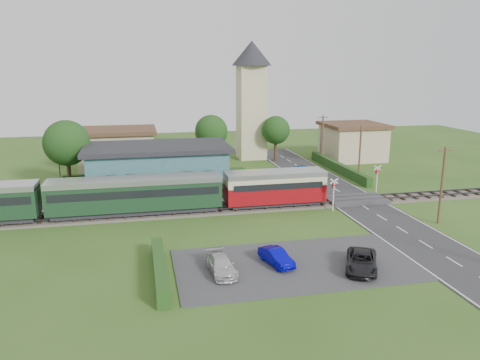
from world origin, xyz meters
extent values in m
plane|color=#2D4C19|center=(0.00, 0.00, 0.00)|extent=(120.00, 120.00, 0.00)
cube|color=#4C443D|center=(0.00, 2.00, 0.10)|extent=(76.00, 3.20, 0.20)
cube|color=#3F3F47|center=(0.00, 1.28, 0.42)|extent=(76.00, 0.08, 0.15)
cube|color=#3F3F47|center=(0.00, 2.72, 0.42)|extent=(76.00, 0.08, 0.15)
cube|color=#28282B|center=(10.00, 0.00, 0.03)|extent=(6.00, 70.00, 0.05)
cube|color=#333335|center=(-1.50, -12.00, 0.04)|extent=(17.00, 9.00, 0.08)
cube|color=#333335|center=(10.00, 2.00, 0.23)|extent=(6.20, 3.40, 0.45)
cube|color=gray|center=(-10.00, 5.20, 0.23)|extent=(30.00, 3.00, 0.45)
cube|color=#C5BA90|center=(-18.00, 5.20, 1.65)|extent=(2.00, 2.00, 2.40)
cube|color=#232328|center=(-18.00, 5.20, 2.93)|extent=(2.30, 2.30, 0.15)
cube|color=#2D6162|center=(-10.00, 11.00, 2.40)|extent=(15.00, 8.00, 4.80)
cube|color=#232328|center=(-10.00, 11.00, 5.05)|extent=(16.00, 9.00, 0.50)
cube|color=#232328|center=(-10.00, 7.06, 1.10)|extent=(1.20, 0.12, 2.20)
cube|color=black|center=(-15.00, 7.06, 2.40)|extent=(1.00, 0.12, 1.20)
cube|color=black|center=(-13.00, 7.06, 2.40)|extent=(1.00, 0.12, 1.20)
cube|color=black|center=(-7.00, 7.06, 2.40)|extent=(1.00, 0.12, 1.20)
cube|color=black|center=(-5.00, 7.06, 2.40)|extent=(1.00, 0.12, 1.20)
cube|color=#232328|center=(1.12, 2.00, 0.59)|extent=(9.00, 2.20, 0.50)
cube|color=maroon|center=(1.12, 2.00, 1.59)|extent=(10.00, 2.80, 1.80)
cube|color=beige|center=(1.12, 2.00, 2.84)|extent=(10.00, 2.82, 0.90)
cube|color=black|center=(1.12, 2.00, 2.49)|extent=(9.00, 2.88, 0.60)
cube|color=#A0A2A4|center=(1.12, 2.00, 3.49)|extent=(10.00, 2.90, 0.45)
cube|color=#232328|center=(-12.48, 2.00, 0.59)|extent=(15.20, 2.20, 0.50)
cube|color=#16321D|center=(-12.48, 2.00, 2.09)|extent=(16.00, 2.80, 2.60)
cube|color=black|center=(-12.48, 2.00, 2.49)|extent=(15.40, 2.86, 0.70)
cube|color=#A0A2A4|center=(-12.48, 2.00, 3.49)|extent=(16.00, 2.90, 0.50)
cube|color=#C5BA90|center=(5.00, 28.00, 7.00)|extent=(4.00, 4.00, 14.00)
cone|color=#232328|center=(5.00, 28.00, 15.80)|extent=(6.00, 6.00, 3.60)
cube|color=tan|center=(-15.00, 25.00, 2.50)|extent=(10.00, 8.00, 5.00)
cube|color=#472D1E|center=(-15.00, 25.00, 5.25)|extent=(10.80, 8.80, 0.50)
cube|color=tan|center=(20.00, 24.00, 2.50)|extent=(8.00, 8.00, 5.00)
cube|color=#472D1E|center=(20.00, 24.00, 5.25)|extent=(8.80, 8.80, 0.50)
cube|color=#193814|center=(-11.00, -12.00, 0.60)|extent=(0.80, 9.00, 1.20)
cube|color=#193814|center=(14.20, 16.00, 0.60)|extent=(0.80, 18.00, 1.20)
cube|color=#193814|center=(-10.00, 15.50, 0.65)|extent=(22.00, 0.80, 1.30)
cylinder|color=#332316|center=(-20.00, 14.00, 2.06)|extent=(0.44, 0.44, 4.12)
sphere|color=#143311|center=(-20.00, 14.00, 5.40)|extent=(5.20, 5.20, 5.20)
cylinder|color=#332316|center=(-2.00, 23.00, 1.93)|extent=(0.44, 0.44, 3.85)
sphere|color=#143311|center=(-2.00, 23.00, 5.04)|extent=(4.60, 4.60, 4.60)
cylinder|color=#332316|center=(8.00, 25.00, 1.79)|extent=(0.44, 0.44, 3.58)
sphere|color=#143311|center=(8.00, 25.00, 4.68)|extent=(4.20, 4.20, 4.20)
cylinder|color=#473321|center=(14.20, -6.00, 3.50)|extent=(0.22, 0.22, 7.00)
cube|color=#473321|center=(14.20, -6.00, 6.70)|extent=(1.40, 0.10, 0.10)
cylinder|color=#473321|center=(14.20, 10.00, 3.50)|extent=(0.22, 0.22, 7.00)
cube|color=#473321|center=(14.20, 10.00, 6.70)|extent=(1.40, 0.10, 0.10)
cylinder|color=#473321|center=(14.20, 22.00, 3.50)|extent=(0.22, 0.22, 7.00)
cube|color=#473321|center=(14.20, 22.00, 6.70)|extent=(1.40, 0.10, 0.10)
cylinder|color=silver|center=(6.40, -0.40, 1.50)|extent=(0.12, 0.12, 3.00)
cube|color=#232328|center=(6.40, -0.40, 2.60)|extent=(0.35, 0.18, 0.55)
sphere|color=#FF190C|center=(6.40, -0.52, 2.75)|extent=(0.14, 0.14, 0.14)
sphere|color=#FF190C|center=(6.40, -0.52, 2.45)|extent=(0.14, 0.14, 0.14)
cube|color=silver|center=(6.40, -0.40, 3.00)|extent=(0.84, 0.05, 0.55)
cube|color=silver|center=(6.40, -0.40, 3.00)|extent=(0.84, 0.05, 0.55)
cylinder|color=silver|center=(13.60, 4.40, 1.50)|extent=(0.12, 0.12, 3.00)
cube|color=#232328|center=(13.60, 4.40, 2.60)|extent=(0.35, 0.18, 0.55)
sphere|color=#FF190C|center=(13.60, 4.28, 2.75)|extent=(0.14, 0.14, 0.14)
sphere|color=#FF190C|center=(13.60, 4.28, 2.45)|extent=(0.14, 0.14, 0.14)
cube|color=silver|center=(13.60, 4.40, 3.00)|extent=(0.84, 0.05, 0.55)
cube|color=silver|center=(13.60, 4.40, 3.00)|extent=(0.84, 0.05, 0.55)
cylinder|color=#3F3F47|center=(-22.00, 20.00, 2.50)|extent=(0.14, 0.14, 5.00)
sphere|color=orange|center=(-22.00, 20.00, 5.00)|extent=(0.30, 0.30, 0.30)
cylinder|color=#3F3F47|center=(16.00, 27.00, 2.50)|extent=(0.14, 0.14, 5.00)
sphere|color=orange|center=(16.00, 27.00, 5.00)|extent=(0.30, 0.30, 0.30)
imported|color=#0643A3|center=(9.31, 16.40, 0.57)|extent=(3.30, 2.15, 1.05)
imported|color=#03029C|center=(-2.79, -11.76, 0.64)|extent=(2.02, 3.61, 1.13)
imported|color=beige|center=(-6.88, -12.32, 0.65)|extent=(1.88, 4.05, 1.14)
imported|color=black|center=(2.73, -13.87, 0.70)|extent=(3.82, 4.89, 1.24)
imported|color=gray|center=(-3.54, 4.81, 1.44)|extent=(0.75, 0.52, 1.97)
imported|color=gray|center=(-16.50, 5.38, 1.36)|extent=(0.77, 0.95, 1.83)
camera|label=1|loc=(-11.91, -41.53, 13.79)|focal=35.00mm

